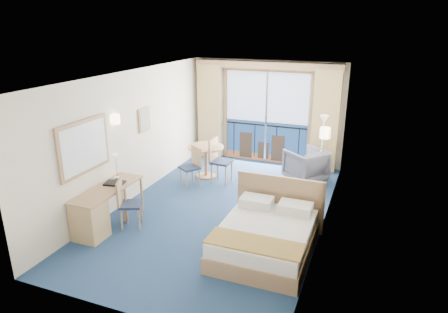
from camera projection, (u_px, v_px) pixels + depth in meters
floor at (221, 210)px, 8.08m from camera, size 6.50×6.50×0.00m
room_walls at (221, 125)px, 7.51m from camera, size 4.04×6.54×2.72m
balcony_door at (266, 120)px, 10.55m from camera, size 2.36×0.03×2.52m
curtain_left at (210, 112)px, 10.91m from camera, size 0.65×0.22×2.55m
curtain_right at (325, 122)px, 9.84m from camera, size 0.65×0.22×2.55m
pelmet at (267, 65)px, 9.98m from camera, size 3.80×0.25×0.18m
mirror at (84, 147)px, 6.94m from camera, size 0.05×1.25×0.95m
wall_print at (144, 120)px, 8.64m from camera, size 0.04×0.42×0.52m
sconce_left at (115, 119)px, 7.62m from camera, size 0.18×0.18×0.18m
sconce_right at (325, 133)px, 6.68m from camera, size 0.18×0.18×0.18m
bed at (266, 236)px, 6.55m from camera, size 1.60×1.90×1.01m
nightstand at (311, 207)px, 7.54m from camera, size 0.45×0.43×0.59m
phone at (314, 191)px, 7.44m from camera, size 0.21×0.19×0.08m
armchair at (306, 165)px, 9.48m from camera, size 1.17×1.16×0.77m
floor_lamp at (323, 131)px, 9.25m from camera, size 0.22×0.22×1.58m
desk at (94, 214)px, 7.00m from camera, size 0.54×1.57×0.74m
desk_chair at (126, 201)px, 7.29m from camera, size 0.52×0.52×0.91m
folder at (115, 183)px, 7.46m from camera, size 0.40×0.33×0.03m
desk_lamp at (116, 161)px, 7.57m from camera, size 0.13×0.13×0.49m
round_table at (206, 154)px, 9.64m from camera, size 0.86×0.86×0.78m
table_chair_a at (218, 158)px, 9.35m from camera, size 0.47×0.46×1.04m
table_chair_b at (192, 164)px, 9.17m from camera, size 0.55×0.55×0.91m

